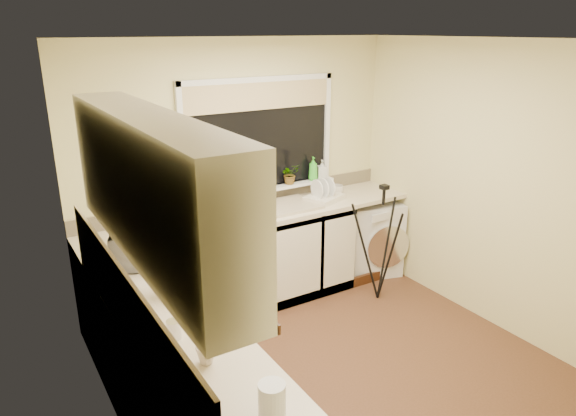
{
  "coord_description": "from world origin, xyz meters",
  "views": [
    {
      "loc": [
        -2.14,
        -2.83,
        2.52
      ],
      "look_at": [
        -0.05,
        0.55,
        1.15
      ],
      "focal_mm": 32.69,
      "sensor_mm": 36.0,
      "label": 1
    }
  ],
  "objects_px": {
    "laptop": "(221,212)",
    "plant_a": "(215,182)",
    "cup_back": "(337,191)",
    "microwave": "(137,244)",
    "soap_bottle_clear": "(322,169)",
    "steel_jar": "(174,330)",
    "plant_b": "(235,180)",
    "tripod": "(381,243)",
    "dish_rack": "(324,198)",
    "plant_d": "(290,174)",
    "glass_jug": "(272,402)",
    "kettle": "(176,277)",
    "plant_c": "(262,177)",
    "cup_left": "(206,355)",
    "washing_machine": "(370,236)",
    "soap_bottle_green": "(313,169)"
  },
  "relations": [
    {
      "from": "plant_b",
      "to": "tripod",
      "type": "bearing_deg",
      "value": -34.61
    },
    {
      "from": "plant_d",
      "to": "cup_left",
      "type": "height_order",
      "value": "plant_d"
    },
    {
      "from": "microwave",
      "to": "steel_jar",
      "type": "bearing_deg",
      "value": -164.28
    },
    {
      "from": "plant_b",
      "to": "cup_left",
      "type": "distance_m",
      "value": 2.41
    },
    {
      "from": "glass_jug",
      "to": "soap_bottle_clear",
      "type": "bearing_deg",
      "value": 51.23
    },
    {
      "from": "plant_d",
      "to": "cup_back",
      "type": "relative_size",
      "value": 1.45
    },
    {
      "from": "washing_machine",
      "to": "plant_d",
      "type": "relative_size",
      "value": 3.94
    },
    {
      "from": "plant_d",
      "to": "soap_bottle_green",
      "type": "bearing_deg",
      "value": -2.36
    },
    {
      "from": "glass_jug",
      "to": "plant_b",
      "type": "bearing_deg",
      "value": 67.01
    },
    {
      "from": "soap_bottle_clear",
      "to": "cup_back",
      "type": "bearing_deg",
      "value": -68.13
    },
    {
      "from": "plant_a",
      "to": "washing_machine",
      "type": "bearing_deg",
      "value": -9.07
    },
    {
      "from": "microwave",
      "to": "plant_d",
      "type": "bearing_deg",
      "value": -45.89
    },
    {
      "from": "cup_left",
      "to": "plant_b",
      "type": "bearing_deg",
      "value": 60.24
    },
    {
      "from": "kettle",
      "to": "steel_jar",
      "type": "height_order",
      "value": "kettle"
    },
    {
      "from": "plant_c",
      "to": "soap_bottle_green",
      "type": "height_order",
      "value": "soap_bottle_green"
    },
    {
      "from": "laptop",
      "to": "plant_a",
      "type": "bearing_deg",
      "value": 89.29
    },
    {
      "from": "dish_rack",
      "to": "microwave",
      "type": "height_order",
      "value": "microwave"
    },
    {
      "from": "microwave",
      "to": "soap_bottle_clear",
      "type": "xyz_separation_m",
      "value": [
        2.12,
        0.68,
        0.12
      ]
    },
    {
      "from": "steel_jar",
      "to": "soap_bottle_green",
      "type": "xyz_separation_m",
      "value": [
        2.14,
        1.79,
        0.22
      ]
    },
    {
      "from": "laptop",
      "to": "glass_jug",
      "type": "xyz_separation_m",
      "value": [
        -0.88,
        -2.44,
        0.02
      ]
    },
    {
      "from": "steel_jar",
      "to": "cup_back",
      "type": "height_order",
      "value": "same"
    },
    {
      "from": "steel_jar",
      "to": "kettle",
      "type": "bearing_deg",
      "value": 68.02
    },
    {
      "from": "steel_jar",
      "to": "soap_bottle_clear",
      "type": "bearing_deg",
      "value": 38.56
    },
    {
      "from": "kettle",
      "to": "dish_rack",
      "type": "relative_size",
      "value": 0.64
    },
    {
      "from": "plant_a",
      "to": "plant_d",
      "type": "xyz_separation_m",
      "value": [
        0.8,
        -0.01,
        -0.04
      ]
    },
    {
      "from": "kettle",
      "to": "microwave",
      "type": "height_order",
      "value": "microwave"
    },
    {
      "from": "glass_jug",
      "to": "plant_b",
      "type": "relative_size",
      "value": 0.67
    },
    {
      "from": "glass_jug",
      "to": "soap_bottle_clear",
      "type": "relative_size",
      "value": 0.91
    },
    {
      "from": "plant_d",
      "to": "soap_bottle_green",
      "type": "xyz_separation_m",
      "value": [
        0.27,
        -0.01,
        0.02
      ]
    },
    {
      "from": "kettle",
      "to": "soap_bottle_green",
      "type": "height_order",
      "value": "soap_bottle_green"
    },
    {
      "from": "plant_a",
      "to": "glass_jug",
      "type": "bearing_deg",
      "value": -109.27
    },
    {
      "from": "plant_a",
      "to": "plant_c",
      "type": "xyz_separation_m",
      "value": [
        0.48,
        -0.01,
        -0.02
      ]
    },
    {
      "from": "microwave",
      "to": "plant_b",
      "type": "bearing_deg",
      "value": -36.71
    },
    {
      "from": "washing_machine",
      "to": "dish_rack",
      "type": "distance_m",
      "value": 0.81
    },
    {
      "from": "microwave",
      "to": "soap_bottle_clear",
      "type": "distance_m",
      "value": 2.22
    },
    {
      "from": "soap_bottle_green",
      "to": "cup_left",
      "type": "xyz_separation_m",
      "value": [
        -2.08,
        -2.09,
        -0.22
      ]
    },
    {
      "from": "tripod",
      "to": "plant_b",
      "type": "xyz_separation_m",
      "value": [
        -1.14,
        0.78,
        0.6
      ]
    },
    {
      "from": "steel_jar",
      "to": "plant_d",
      "type": "relative_size",
      "value": 0.54
    },
    {
      "from": "dish_rack",
      "to": "plant_d",
      "type": "bearing_deg",
      "value": 113.81
    },
    {
      "from": "plant_b",
      "to": "cup_back",
      "type": "height_order",
      "value": "plant_b"
    },
    {
      "from": "plant_a",
      "to": "cup_back",
      "type": "xyz_separation_m",
      "value": [
        1.25,
        -0.19,
        -0.23
      ]
    },
    {
      "from": "tripod",
      "to": "plant_c",
      "type": "relative_size",
      "value": 4.96
    },
    {
      "from": "laptop",
      "to": "soap_bottle_green",
      "type": "bearing_deg",
      "value": 20.76
    },
    {
      "from": "kettle",
      "to": "plant_a",
      "type": "height_order",
      "value": "plant_a"
    },
    {
      "from": "laptop",
      "to": "plant_a",
      "type": "xyz_separation_m",
      "value": [
        0.04,
        0.2,
        0.22
      ]
    },
    {
      "from": "glass_jug",
      "to": "plant_a",
      "type": "bearing_deg",
      "value": 70.73
    },
    {
      "from": "glass_jug",
      "to": "microwave",
      "type": "relative_size",
      "value": 0.38
    },
    {
      "from": "plant_d",
      "to": "soap_bottle_green",
      "type": "distance_m",
      "value": 0.27
    },
    {
      "from": "plant_b",
      "to": "plant_c",
      "type": "relative_size",
      "value": 1.14
    },
    {
      "from": "tripod",
      "to": "microwave",
      "type": "distance_m",
      "value": 2.3
    }
  ]
}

